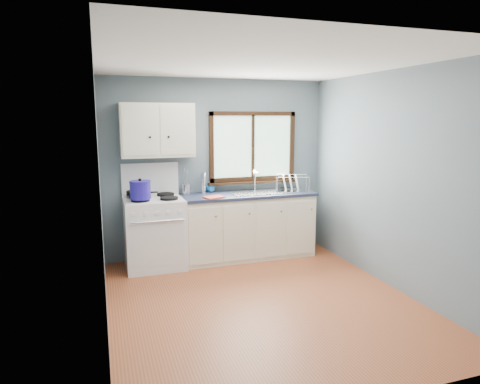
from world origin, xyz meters
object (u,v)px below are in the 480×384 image
object	(u,v)px
gas_range	(155,231)
base_cabinets	(247,228)
stockpot	(140,190)
skillet	(137,193)
dish_rack	(292,187)
thermos	(203,183)
utensil_crock	(187,189)
sink	(259,197)

from	to	relation	value
gas_range	base_cabinets	distance (m)	1.31
stockpot	skillet	bearing A→B (deg)	93.08
stockpot	dish_rack	xyz separation A→B (m)	(2.14, 0.15, -0.09)
skillet	dish_rack	distance (m)	2.16
skillet	thermos	bearing A→B (deg)	6.97
utensil_crock	dish_rack	xyz separation A→B (m)	(1.48, -0.24, -0.01)
dish_rack	sink	bearing A→B (deg)	-164.03
utensil_crock	sink	bearing A→B (deg)	-11.32
gas_range	thermos	world-z (taller)	gas_range
utensil_crock	dish_rack	size ratio (longest dim) A/B	0.65
stockpot	utensil_crock	size ratio (longest dim) A/B	0.95
base_cabinets	thermos	world-z (taller)	thermos
base_cabinets	stockpot	bearing A→B (deg)	-172.81
thermos	sink	bearing A→B (deg)	-13.20
stockpot	dish_rack	size ratio (longest dim) A/B	0.62
gas_range	thermos	xyz separation A→B (m)	(0.71, 0.20, 0.57)
gas_range	skillet	size ratio (longest dim) A/B	3.29
utensil_crock	thermos	xyz separation A→B (m)	(0.23, -0.02, 0.07)
base_cabinets	dish_rack	xyz separation A→B (m)	(0.66, -0.04, 0.57)
base_cabinets	thermos	xyz separation A→B (m)	(-0.59, 0.18, 0.65)
sink	utensil_crock	distance (m)	1.03
base_cabinets	skillet	bearing A→B (deg)	175.74
skillet	utensil_crock	xyz separation A→B (m)	(0.68, 0.09, 0.01)
utensil_crock	skillet	bearing A→B (deg)	-172.56
sink	skillet	xyz separation A→B (m)	(-1.68, 0.11, 0.13)
stockpot	thermos	xyz separation A→B (m)	(0.89, 0.37, -0.01)
skillet	thermos	world-z (taller)	thermos
sink	skillet	world-z (taller)	sink
gas_range	thermos	bearing A→B (deg)	15.54
base_cabinets	stockpot	xyz separation A→B (m)	(-1.48, -0.19, 0.67)
stockpot	dish_rack	bearing A→B (deg)	4.04
base_cabinets	utensil_crock	bearing A→B (deg)	166.31
skillet	stockpot	xyz separation A→B (m)	(0.02, -0.30, 0.09)
gas_range	thermos	distance (m)	0.94
gas_range	stockpot	distance (m)	0.63
utensil_crock	thermos	world-z (taller)	utensil_crock
gas_range	stockpot	size ratio (longest dim) A/B	3.90
gas_range	base_cabinets	xyz separation A→B (m)	(1.31, 0.02, -0.08)
gas_range	sink	xyz separation A→B (m)	(1.49, 0.02, 0.37)
stockpot	thermos	bearing A→B (deg)	22.38
skillet	stockpot	world-z (taller)	stockpot
sink	utensil_crock	size ratio (longest dim) A/B	2.30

